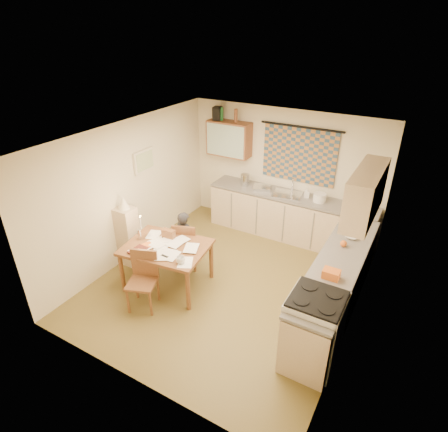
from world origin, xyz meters
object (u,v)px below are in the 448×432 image
Objects in this scene: counter_right at (335,287)px; chair_far at (187,252)px; stove at (313,329)px; person at (185,240)px; dining_table at (168,265)px; shelf_stand at (128,236)px; counter_back at (289,217)px.

chair_far is (-2.58, -0.11, -0.17)m from counter_right.
stove is 2.75m from person.
person is at bearing 47.13° from chair_far.
dining_table is 0.59m from person.
dining_table is 0.60m from chair_far.
shelf_stand is at bearing 162.61° from dining_table.
person reaches higher than stove.
dining_table is at bearing -9.54° from shelf_stand.
shelf_stand is (-3.54, -0.54, 0.10)m from counter_right.
shelf_stand is (-3.54, 0.51, 0.04)m from stove.
stove is at bearing 139.67° from chair_far.
stove is 1.13× the size of chair_far.
stove is at bearing -63.60° from counter_back.
stove is at bearing -15.46° from dining_table.
person is at bearing 22.71° from shelf_stand.
counter_right is 3.28× the size of chair_far.
chair_far is at bearing -102.30° from person.
counter_right is 2.07× the size of dining_table.
dining_table is at bearing 172.39° from stove.
chair_far is 1.09m from shelf_stand.
stove reaches higher than chair_far.
shelf_stand is at bearing -171.38° from counter_right.
dining_table is 1.02m from shelf_stand.
counter_back is at bearing 57.00° from dining_table.
counter_right is (1.39, -1.76, -0.00)m from counter_back.
counter_back is 3.03× the size of person.
counter_right is 2.68× the size of shelf_stand.
stove reaches higher than dining_table.
person reaches higher than dining_table.
shelf_stand is (-2.15, -2.30, 0.10)m from counter_back.
counter_back is at bearing -142.74° from chair_far.
counter_right is 2.71× the size of person.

